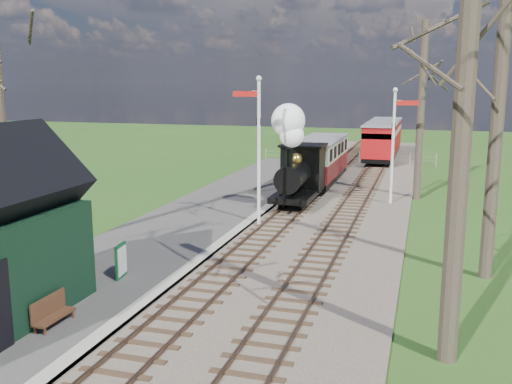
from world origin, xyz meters
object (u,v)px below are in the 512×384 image
at_px(semaphore_far, 395,137).
at_px(person, 36,293).
at_px(semaphore_near, 257,141).
at_px(bench, 51,311).
at_px(red_carriage_a, 380,142).
at_px(locomotive, 297,162).
at_px(red_carriage_b, 386,135).
at_px(coach, 320,159).
at_px(sign_board, 121,261).

relative_size(semaphore_far, person, 3.89).
relative_size(semaphore_near, bench, 4.94).
distance_m(semaphore_far, red_carriage_a, 14.76).
bearing_deg(bench, red_carriage_a, 80.71).
height_order(locomotive, person, locomotive).
distance_m(red_carriage_b, bench, 37.70).
bearing_deg(coach, bench, -96.92).
relative_size(red_carriage_b, person, 3.91).
bearing_deg(bench, sign_board, 91.81).
bearing_deg(locomotive, red_carriage_b, 83.20).
height_order(coach, red_carriage_b, red_carriage_b).
relative_size(semaphore_near, coach, 0.80).
distance_m(coach, red_carriage_a, 10.66).
height_order(coach, bench, coach).
height_order(semaphore_near, red_carriage_a, semaphore_near).
bearing_deg(semaphore_far, bench, -112.01).
bearing_deg(person, coach, -15.26).
bearing_deg(red_carriage_a, semaphore_far, -83.05).
xyz_separation_m(semaphore_near, sign_board, (-1.95, -7.74, -2.91)).
relative_size(bench, person, 0.86).
bearing_deg(semaphore_near, red_carriage_b, 82.63).
bearing_deg(person, semaphore_near, -18.64).
relative_size(locomotive, sign_board, 4.69).
xyz_separation_m(coach, bench, (-2.61, -21.48, -1.09)).
relative_size(coach, red_carriage_b, 1.35).
bearing_deg(semaphore_near, sign_board, -104.14).
bearing_deg(red_carriage_b, bench, -97.94).
distance_m(semaphore_far, bench, 18.84).
distance_m(red_carriage_b, person, 37.71).
bearing_deg(red_carriage_a, semaphore_near, -99.31).
bearing_deg(coach, semaphore_far, -43.94).
xyz_separation_m(semaphore_far, coach, (-4.37, 4.22, -1.73)).
distance_m(semaphore_far, red_carriage_b, 20.21).
height_order(semaphore_far, person, semaphore_far).
relative_size(red_carriage_b, bench, 4.56).
bearing_deg(sign_board, locomotive, 77.17).
relative_size(semaphore_near, sign_board, 6.02).
xyz_separation_m(semaphore_far, red_carriage_b, (-1.77, 20.06, -1.69)).
relative_size(semaphore_near, person, 4.23).
bearing_deg(semaphore_near, locomotive, 79.65).
height_order(red_carriage_a, bench, red_carriage_a).
height_order(semaphore_far, coach, semaphore_far).
bearing_deg(sign_board, red_carriage_a, 79.35).
bearing_deg(semaphore_far, coach, 136.06).
bearing_deg(red_carriage_b, person, -98.61).
relative_size(semaphore_near, red_carriage_b, 1.08).
distance_m(locomotive, person, 15.72).
bearing_deg(person, red_carriage_a, -17.25).
bearing_deg(semaphore_near, red_carriage_a, 80.69).
height_order(coach, person, coach).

